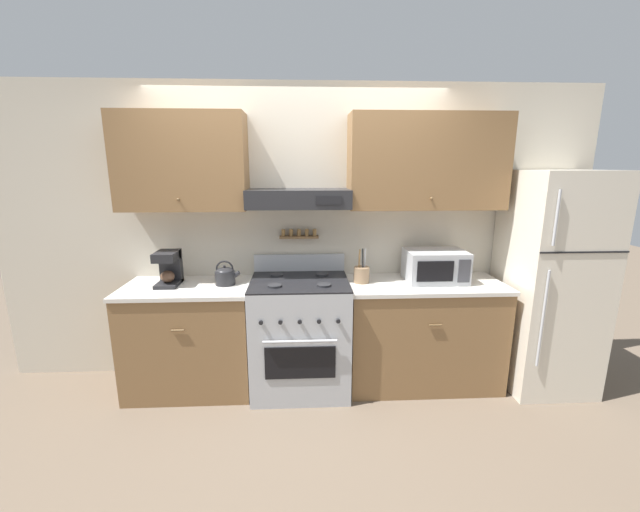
{
  "coord_description": "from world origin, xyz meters",
  "views": [
    {
      "loc": [
        0.01,
        -2.79,
        1.87
      ],
      "look_at": [
        0.17,
        0.26,
        1.16
      ],
      "focal_mm": 22.0,
      "sensor_mm": 36.0,
      "label": 1
    }
  ],
  "objects_px": {
    "coffee_maker": "(169,267)",
    "utensil_crock": "(362,274)",
    "stove_range": "(300,334)",
    "microwave": "(435,266)",
    "tea_kettle": "(225,275)",
    "refrigerator": "(549,282)"
  },
  "relations": [
    {
      "from": "tea_kettle",
      "to": "coffee_maker",
      "type": "xyz_separation_m",
      "value": [
        -0.46,
        0.03,
        0.07
      ]
    },
    {
      "from": "stove_range",
      "to": "refrigerator",
      "type": "relative_size",
      "value": 0.6
    },
    {
      "from": "tea_kettle",
      "to": "microwave",
      "type": "distance_m",
      "value": 1.76
    },
    {
      "from": "stove_range",
      "to": "refrigerator",
      "type": "height_order",
      "value": "refrigerator"
    },
    {
      "from": "tea_kettle",
      "to": "utensil_crock",
      "type": "bearing_deg",
      "value": 0.0
    },
    {
      "from": "stove_range",
      "to": "microwave",
      "type": "relative_size",
      "value": 2.25
    },
    {
      "from": "coffee_maker",
      "to": "microwave",
      "type": "bearing_deg",
      "value": -0.36
    },
    {
      "from": "refrigerator",
      "to": "tea_kettle",
      "type": "relative_size",
      "value": 8.8
    },
    {
      "from": "stove_range",
      "to": "tea_kettle",
      "type": "distance_m",
      "value": 0.8
    },
    {
      "from": "stove_range",
      "to": "utensil_crock",
      "type": "relative_size",
      "value": 3.83
    },
    {
      "from": "refrigerator",
      "to": "utensil_crock",
      "type": "relative_size",
      "value": 6.37
    },
    {
      "from": "refrigerator",
      "to": "tea_kettle",
      "type": "xyz_separation_m",
      "value": [
        -2.71,
        0.08,
        0.07
      ]
    },
    {
      "from": "coffee_maker",
      "to": "utensil_crock",
      "type": "relative_size",
      "value": 0.97
    },
    {
      "from": "refrigerator",
      "to": "microwave",
      "type": "height_order",
      "value": "refrigerator"
    },
    {
      "from": "tea_kettle",
      "to": "utensil_crock",
      "type": "relative_size",
      "value": 0.72
    },
    {
      "from": "tea_kettle",
      "to": "coffee_maker",
      "type": "height_order",
      "value": "coffee_maker"
    },
    {
      "from": "refrigerator",
      "to": "microwave",
      "type": "distance_m",
      "value": 0.96
    },
    {
      "from": "coffee_maker",
      "to": "utensil_crock",
      "type": "xyz_separation_m",
      "value": [
        1.59,
        -0.03,
        -0.07
      ]
    },
    {
      "from": "refrigerator",
      "to": "coffee_maker",
      "type": "distance_m",
      "value": 3.17
    },
    {
      "from": "refrigerator",
      "to": "utensil_crock",
      "type": "xyz_separation_m",
      "value": [
        -1.58,
        0.08,
        0.07
      ]
    },
    {
      "from": "utensil_crock",
      "to": "refrigerator",
      "type": "bearing_deg",
      "value": -2.75
    },
    {
      "from": "stove_range",
      "to": "microwave",
      "type": "bearing_deg",
      "value": 3.6
    }
  ]
}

